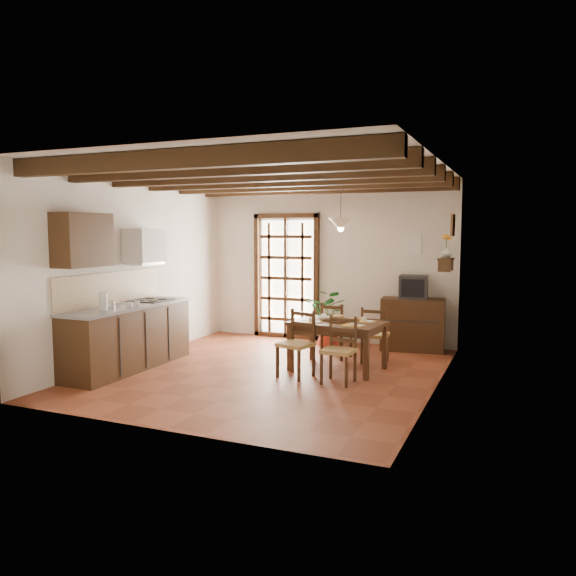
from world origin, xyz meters
The scene contains 25 objects.
ground_plane centered at (0.00, 0.00, 0.00)m, with size 5.00×5.00×0.00m, color brown.
room_shell centered at (0.00, 0.00, 1.82)m, with size 4.52×5.02×2.81m.
ceiling_beams centered at (0.00, 0.00, 2.69)m, with size 4.50×4.34×0.20m.
french_door centered at (-0.80, 2.45, 1.18)m, with size 1.26×0.11×2.32m.
kitchen_counter centered at (-1.96, -0.60, 0.47)m, with size 0.64×2.25×1.38m.
upper_cabinet centered at (-2.08, -1.30, 1.85)m, with size 0.35×0.80×0.70m, color #352010.
range_hood centered at (-2.05, -0.05, 1.73)m, with size 0.38×0.60×0.54m.
counter_items centered at (-1.95, -0.51, 0.96)m, with size 0.50×1.43×0.25m.
dining_table centered at (0.81, 0.52, 0.60)m, with size 1.35×0.95×0.69m.
chair_near_left centered at (0.42, -0.08, 0.28)m, with size 0.50×0.49×0.90m.
chair_near_right centered at (1.05, -0.16, 0.27)m, with size 0.42×0.40×0.86m.
chair_far_left centered at (0.57, 1.20, 0.27)m, with size 0.46×0.44×0.87m.
chair_far_right centered at (1.20, 1.13, 0.27)m, with size 0.42×0.40×0.85m.
table_setting centered at (0.81, 0.52, 0.66)m, with size 0.92×0.61×0.09m.
table_bowl centered at (0.59, 0.59, 0.71)m, with size 0.22×0.22×0.05m, color white.
sideboard centered at (1.56, 2.23, 0.43)m, with size 1.01×0.46×0.86m, color #352010.
crt_tv centered at (1.56, 2.22, 1.05)m, with size 0.49×0.46×0.38m.
fuse_box centered at (1.50, 2.48, 1.75)m, with size 0.25×0.03×0.32m, color white.
plant_pot centered at (0.13, 2.11, 0.11)m, with size 0.38×0.38×0.23m, color maroon.
potted_plant centered at (0.13, 2.11, 0.57)m, with size 1.84×1.58×2.05m, color #144C19.
wall_shelf centered at (2.14, 1.60, 1.51)m, with size 0.20×0.42×0.20m.
shelf_vase centered at (2.14, 1.60, 1.65)m, with size 0.15×0.15×0.15m, color #B2BFB2.
shelf_flowers centered at (2.14, 1.60, 1.86)m, with size 0.14×0.14×0.36m.
framed_picture centered at (2.22, 1.60, 2.05)m, with size 0.03×0.32×0.32m.
pendant_lamp centered at (0.81, 0.62, 2.08)m, with size 0.36×0.36×0.84m.
Camera 1 is at (3.22, -6.98, 1.97)m, focal length 35.00 mm.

